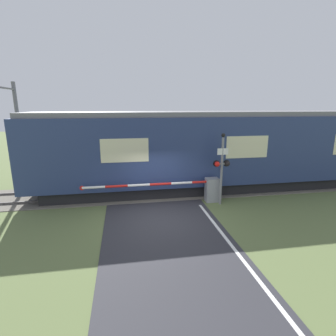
# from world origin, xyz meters

# --- Properties ---
(ground_plane) EXTENTS (80.00, 80.00, 0.00)m
(ground_plane) POSITION_xyz_m (0.00, 0.00, 0.00)
(ground_plane) COLOR #5B6B3D
(track_bed) EXTENTS (36.00, 3.20, 0.13)m
(track_bed) POSITION_xyz_m (0.00, 3.31, 0.02)
(track_bed) COLOR #666056
(track_bed) RESTS_ON ground_plane
(train) EXTENTS (21.55, 2.93, 4.22)m
(train) POSITION_xyz_m (4.59, 3.31, 2.16)
(train) COLOR black
(train) RESTS_ON ground_plane
(crossing_barrier) EXTENTS (6.37, 0.44, 1.16)m
(crossing_barrier) POSITION_xyz_m (2.14, 1.42, 0.67)
(crossing_barrier) COLOR gray
(crossing_barrier) RESTS_ON ground_plane
(signal_post) EXTENTS (0.79, 0.26, 3.34)m
(signal_post) POSITION_xyz_m (3.00, 1.02, 1.90)
(signal_post) COLOR gray
(signal_post) RESTS_ON ground_plane
(catenary_pole) EXTENTS (0.20, 1.90, 5.77)m
(catenary_pole) POSITION_xyz_m (-7.09, 5.84, 3.03)
(catenary_pole) COLOR slate
(catenary_pole) RESTS_ON ground_plane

